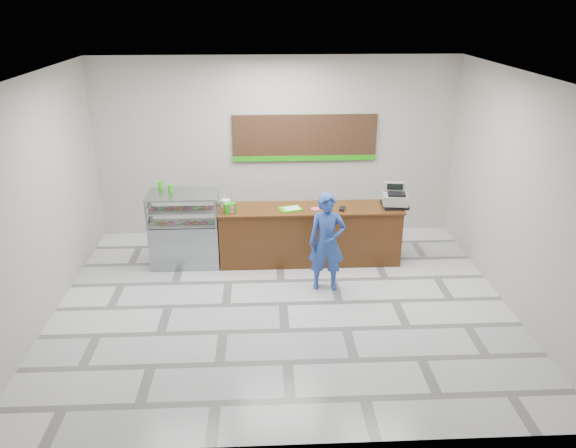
{
  "coord_description": "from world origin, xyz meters",
  "views": [
    {
      "loc": [
        -0.3,
        -7.7,
        4.46
      ],
      "look_at": [
        0.13,
        0.9,
        0.99
      ],
      "focal_mm": 35.0,
      "sensor_mm": 36.0,
      "label": 1
    }
  ],
  "objects_px": {
    "display_case": "(185,228)",
    "customer": "(327,242)",
    "cash_register": "(395,198)",
    "serving_tray": "(291,209)",
    "sales_counter": "(310,234)"
  },
  "relations": [
    {
      "from": "serving_tray",
      "to": "customer",
      "type": "distance_m",
      "value": 1.13
    },
    {
      "from": "cash_register",
      "to": "serving_tray",
      "type": "distance_m",
      "value": 1.86
    },
    {
      "from": "display_case",
      "to": "cash_register",
      "type": "height_order",
      "value": "cash_register"
    },
    {
      "from": "cash_register",
      "to": "customer",
      "type": "bearing_deg",
      "value": -133.34
    },
    {
      "from": "serving_tray",
      "to": "display_case",
      "type": "bearing_deg",
      "value": 160.38
    },
    {
      "from": "cash_register",
      "to": "customer",
      "type": "xyz_separation_m",
      "value": [
        -1.32,
        -1.04,
        -0.37
      ]
    },
    {
      "from": "cash_register",
      "to": "sales_counter",
      "type": "bearing_deg",
      "value": -171.69
    },
    {
      "from": "display_case",
      "to": "customer",
      "type": "xyz_separation_m",
      "value": [
        2.4,
        -1.04,
        0.14
      ]
    },
    {
      "from": "cash_register",
      "to": "serving_tray",
      "type": "bearing_deg",
      "value": -169.38
    },
    {
      "from": "display_case",
      "to": "customer",
      "type": "height_order",
      "value": "customer"
    },
    {
      "from": "serving_tray",
      "to": "cash_register",
      "type": "bearing_deg",
      "value": -15.19
    },
    {
      "from": "cash_register",
      "to": "serving_tray",
      "type": "xyz_separation_m",
      "value": [
        -1.85,
        -0.07,
        -0.14
      ]
    },
    {
      "from": "display_case",
      "to": "serving_tray",
      "type": "xyz_separation_m",
      "value": [
        1.87,
        -0.07,
        0.36
      ]
    },
    {
      "from": "customer",
      "to": "cash_register",
      "type": "bearing_deg",
      "value": 41.69
    },
    {
      "from": "customer",
      "to": "display_case",
      "type": "bearing_deg",
      "value": 160.07
    }
  ]
}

